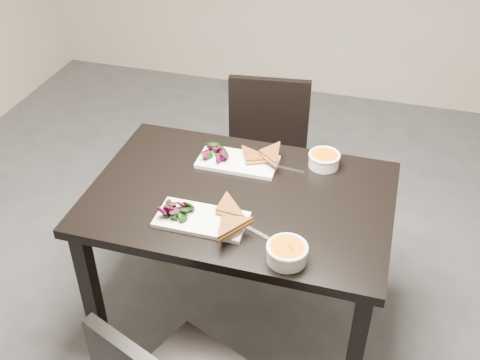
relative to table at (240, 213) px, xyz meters
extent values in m
plane|color=#47474C|center=(0.26, -0.12, -0.65)|extent=(5.00, 5.00, 0.00)
cube|color=black|center=(0.00, 0.00, 0.08)|extent=(1.20, 0.80, 0.04)
cube|color=black|center=(-0.54, -0.34, -0.30)|extent=(0.06, 0.06, 0.71)
cube|color=black|center=(0.54, -0.34, -0.30)|extent=(0.06, 0.06, 0.71)
cube|color=black|center=(-0.54, 0.34, -0.30)|extent=(0.06, 0.06, 0.71)
cube|color=black|center=(0.54, 0.34, -0.30)|extent=(0.06, 0.06, 0.71)
cube|color=black|center=(-0.06, 0.64, -0.22)|extent=(0.47, 0.47, 0.04)
cube|color=black|center=(-0.21, 0.44, -0.45)|extent=(0.04, 0.04, 0.41)
cube|color=black|center=(0.14, 0.48, -0.45)|extent=(0.04, 0.04, 0.41)
cube|color=black|center=(-0.26, 0.79, -0.45)|extent=(0.04, 0.04, 0.41)
cube|color=black|center=(0.10, 0.84, -0.45)|extent=(0.04, 0.04, 0.41)
cube|color=black|center=(-0.08, 0.83, 0.00)|extent=(0.42, 0.09, 0.40)
cube|color=white|center=(-0.09, -0.20, 0.11)|extent=(0.34, 0.17, 0.02)
cylinder|color=white|center=(0.26, -0.31, 0.13)|extent=(0.14, 0.14, 0.05)
cylinder|color=orange|center=(0.26, -0.31, 0.15)|extent=(0.12, 0.12, 0.02)
torus|color=white|center=(0.26, -0.31, 0.16)|extent=(0.15, 0.15, 0.01)
cube|color=silver|center=(0.13, -0.20, 0.10)|extent=(0.17, 0.09, 0.00)
cube|color=white|center=(-0.07, 0.20, 0.11)|extent=(0.34, 0.17, 0.02)
cylinder|color=white|center=(0.29, 0.29, 0.12)|extent=(0.13, 0.13, 0.05)
cylinder|color=orange|center=(0.29, 0.29, 0.15)|extent=(0.11, 0.11, 0.02)
torus|color=white|center=(0.29, 0.29, 0.15)|extent=(0.13, 0.13, 0.01)
cube|color=silver|center=(0.13, 0.22, 0.10)|extent=(0.18, 0.03, 0.00)
camera|label=1|loc=(0.50, -1.72, 1.49)|focal=42.75mm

